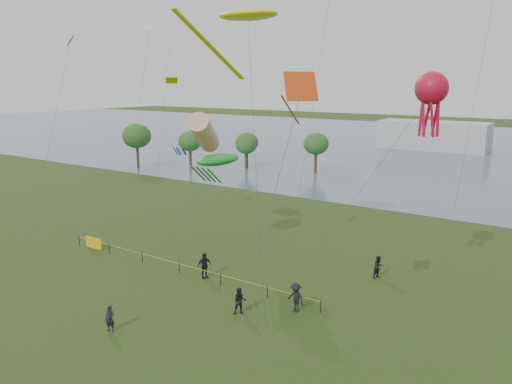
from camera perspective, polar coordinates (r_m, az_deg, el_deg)
The scene contains 14 objects.
lake at distance 115.55m, azimuth 25.89°, elevation 4.21°, with size 400.00×120.00×0.08m, color slate.
pavilion_left at distance 112.65m, azimuth 19.59°, elevation 6.09°, with size 22.00×8.00×6.00m, color silver.
trees at distance 82.48m, azimuth -4.88°, elevation 5.84°, with size 30.82×17.54×7.44m.
fence at distance 43.01m, azimuth -14.84°, elevation -6.55°, with size 24.07×0.07×1.05m.
spectator_a at distance 31.94m, azimuth -1.86°, elevation -12.37°, with size 0.84×0.66×1.74m, color black.
spectator_b at distance 32.31m, azimuth 4.56°, elevation -11.92°, with size 1.24×0.71×1.92m, color black.
spectator_c at distance 37.50m, azimuth -5.93°, elevation -8.36°, with size 1.14×0.48×1.95m, color black.
spectator_f at distance 31.18m, azimuth -16.34°, elevation -13.71°, with size 0.58×0.38×1.60m, color black.
spectator_g at distance 38.43m, azimuth 13.83°, elevation -8.33°, with size 0.84×0.65×1.72m, color black.
kite_stingray at distance 37.29m, azimuth -1.07°, elevation 19.45°, with size 6.62×9.95×19.26m.
kite_windsock at distance 43.83m, azimuth -5.94°, elevation 6.74°, with size 4.26×8.34×11.85m.
kite_creature at distance 41.34m, azimuth -4.42°, elevation 3.69°, with size 5.05×5.13×8.45m.
kite_octopus at distance 32.25m, azimuth 19.41°, elevation 10.94°, with size 8.43×6.32×14.91m.
kite_delta at distance 22.03m, azimuth 4.62°, elevation 10.18°, with size 2.96×11.83×14.76m.
Camera 1 is at (15.88, -13.55, 14.35)m, focal length 35.00 mm.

